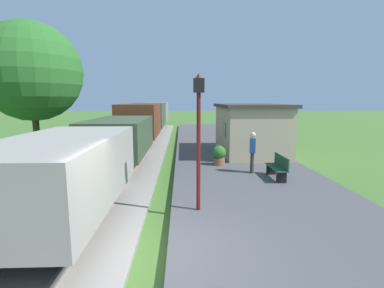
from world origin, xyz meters
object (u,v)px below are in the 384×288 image
Objects in this scene: lamp_post_near at (199,118)px; tree_trackside_far at (31,72)px; station_hut at (250,128)px; person_waiting at (252,151)px; potted_planter at (219,155)px; freight_train at (142,123)px; bench_near_hut at (278,167)px.

lamp_post_near is 9.06m from tree_trackside_far.
tree_trackside_far reaches higher than lamp_post_near.
station_hut is 9.23m from lamp_post_near.
person_waiting is at bearing -101.97° from station_hut.
person_waiting is 1.87× the size of potted_planter.
freight_train is 12.42m from bench_near_hut.
freight_train is at bearing -44.20° from person_waiting.
freight_train is 21.73× the size of bench_near_hut.
station_hut is at bearing 88.06° from bench_near_hut.
person_waiting reaches higher than bench_near_hut.
freight_train is 5.62× the size of station_hut.
freight_train reaches higher than bench_near_hut.
person_waiting is at bearing -58.54° from freight_train.
freight_train reaches higher than person_waiting.
station_hut is at bearing 15.98° from tree_trackside_far.
station_hut is 0.88× the size of tree_trackside_far.
freight_train is at bearing 65.47° from tree_trackside_far.
potted_planter is at bearing 76.64° from lamp_post_near.
freight_train is at bearing 119.97° from potted_planter.
tree_trackside_far reaches higher than potted_planter.
tree_trackside_far is at bearing 5.04° from person_waiting.
bench_near_hut is at bearing 42.72° from lamp_post_near.
lamp_post_near is (-1.29, -5.42, 2.08)m from potted_planter.
station_hut reaches higher than bench_near_hut.
bench_near_hut is at bearing -57.73° from freight_train.
tree_trackside_far is (-8.29, 0.07, 3.74)m from potted_planter.
lamp_post_near reaches higher than potted_planter.
freight_train is 19.06× the size of person_waiting.
person_waiting is at bearing -9.29° from tree_trackside_far.
person_waiting is 10.15m from tree_trackside_far.
potted_planter is 5.95m from lamp_post_near.
lamp_post_near is at bearing -38.12° from tree_trackside_far.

